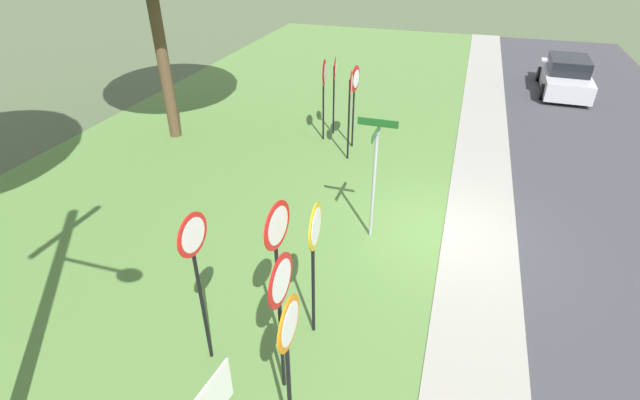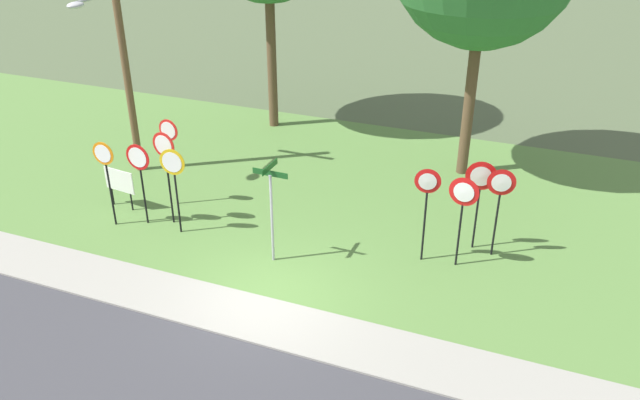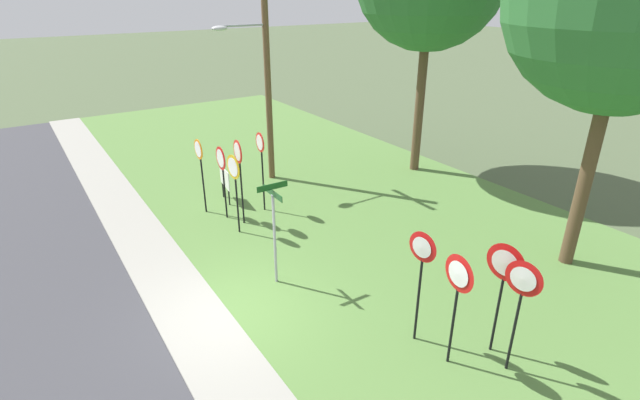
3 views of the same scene
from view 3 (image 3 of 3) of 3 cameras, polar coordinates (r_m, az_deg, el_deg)
ground_plane at (r=11.73m, az=-10.72°, el=-13.44°), size 160.00×160.00×0.00m
sidewalk_strip at (r=11.52m, az=-14.49°, el=-14.48°), size 44.00×1.60×0.06m
grass_median at (r=14.57m, az=11.49°, el=-5.33°), size 44.00×12.00×0.04m
stop_sign_near_left at (r=14.41m, az=-10.27°, el=2.74°), size 0.74×0.11×2.56m
stop_sign_near_right at (r=15.50m, az=-11.74°, el=3.93°), size 0.76×0.10×2.47m
stop_sign_far_left at (r=14.92m, az=-9.72°, el=4.32°), size 0.73×0.12×2.82m
stop_sign_far_center at (r=15.81m, az=-7.10°, el=5.32°), size 0.65×0.11×2.76m
stop_sign_far_right at (r=16.06m, az=-14.24°, el=4.62°), size 0.67×0.09×2.58m
yield_sign_near_left at (r=9.89m, az=12.06°, el=-7.34°), size 0.66×0.13×2.64m
yield_sign_near_right at (r=9.49m, az=16.18°, el=-9.79°), size 0.76×0.12×2.52m
yield_sign_far_left at (r=9.72m, az=23.04°, el=-10.09°), size 0.72×0.16×2.52m
yield_sign_far_right at (r=10.06m, az=21.20°, el=-8.21°), size 0.80×0.15×2.56m
street_name_post at (r=11.83m, az=-5.55°, el=-3.01°), size 0.96×0.82×2.77m
utility_pole at (r=18.17m, az=-6.80°, el=15.68°), size 2.10×2.14×8.11m
notice_board at (r=17.13m, az=-11.38°, el=2.46°), size 1.10×0.16×1.25m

